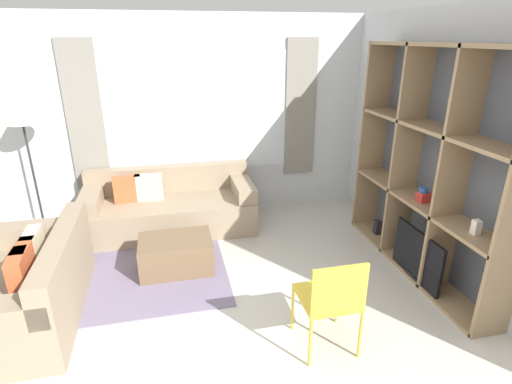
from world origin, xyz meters
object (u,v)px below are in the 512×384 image
ottoman (176,254)px  folding_chair (331,297)px  couch_side (31,287)px  floor_lamp (22,120)px  couch_main (170,208)px  shelving_unit (431,171)px

ottoman → folding_chair: folding_chair is taller
couch_side → floor_lamp: size_ratio=0.94×
couch_main → floor_lamp: size_ratio=1.25×
ottoman → floor_lamp: bearing=143.1°
couch_side → floor_lamp: bearing=-169.1°
couch_main → floor_lamp: floor_lamp is taller
shelving_unit → folding_chair: (-1.46, -0.97, -0.61)m
floor_lamp → folding_chair: floor_lamp is taller
shelving_unit → couch_main: shelving_unit is taller
shelving_unit → couch_main: bearing=148.9°
floor_lamp → folding_chair: (2.78, -2.74, -0.98)m
floor_lamp → folding_chair: size_ratio=1.99×
shelving_unit → floor_lamp: 4.60m
couch_main → folding_chair: 2.83m
ottoman → folding_chair: (1.15, -1.52, 0.33)m
ottoman → couch_side: bearing=-158.5°
shelving_unit → folding_chair: bearing=-146.3°
couch_main → couch_side: size_ratio=1.33×
couch_side → couch_main: bearing=140.8°
couch_side → ottoman: couch_side is taller
shelving_unit → ottoman: 2.83m
couch_main → couch_side: (-1.27, -1.55, 0.01)m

